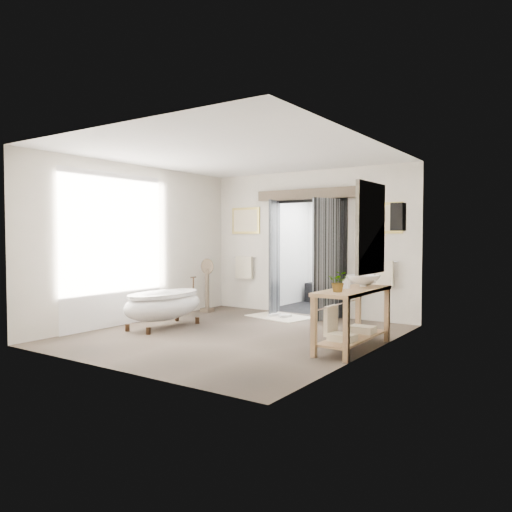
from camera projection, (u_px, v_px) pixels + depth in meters
name	position (u px, v px, depth m)	size (l,w,h in m)	color
ground_plane	(235.00, 335.00, 8.03)	(5.00, 5.00, 0.00)	brown
room_shell	(228.00, 219.00, 7.87)	(4.52, 5.02, 2.91)	beige
shower_room	(340.00, 266.00, 11.29)	(2.22, 2.01, 2.51)	black
back_wall_dressing	(305.00, 237.00, 9.88)	(3.82, 0.79, 2.52)	black
clawfoot_tub	(164.00, 304.00, 8.67)	(0.76, 1.70, 0.83)	#382618
vanity	(351.00, 313.00, 7.00)	(0.57, 1.60, 0.85)	tan
pedestal_mirror	(207.00, 289.00, 10.42)	(0.33, 0.21, 1.12)	#4E4336
rug	(280.00, 317.00, 9.76)	(1.20, 0.80, 0.01)	beige
slippers	(280.00, 315.00, 9.72)	(0.44, 0.28, 0.05)	silver
basin	(363.00, 281.00, 7.32)	(0.50, 0.50, 0.17)	white
plant	(339.00, 282.00, 6.59)	(0.25, 0.22, 0.28)	gray
soap_bottle_a	(346.00, 282.00, 7.04)	(0.08, 0.08, 0.18)	gray
soap_bottle_b	(368.00, 279.00, 7.54)	(0.15, 0.15, 0.19)	gray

